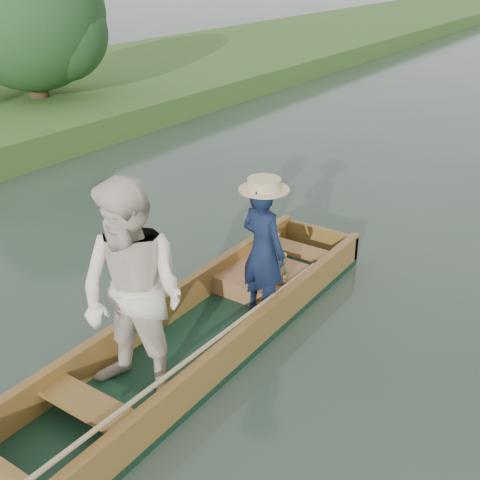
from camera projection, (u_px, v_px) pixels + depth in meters
The scene contains 3 objects.
ground at pixel (208, 342), 6.30m from camera, with size 120.00×120.00×0.00m, color #283D30.
trees_far at pixel (354, 38), 9.36m from camera, with size 21.12×3.59×4.30m.
punt at pixel (184, 299), 5.64m from camera, with size 1.15×5.18×2.12m.
Camera 1 is at (3.23, -4.12, 3.68)m, focal length 45.00 mm.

